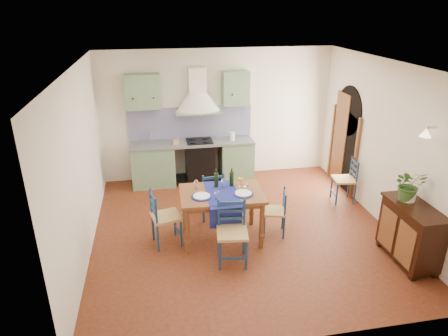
{
  "coord_description": "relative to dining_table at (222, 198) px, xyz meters",
  "views": [
    {
      "loc": [
        -1.38,
        -5.83,
        3.66
      ],
      "look_at": [
        -0.26,
        0.3,
        1.06
      ],
      "focal_mm": 32.0,
      "sensor_mm": 36.0,
      "label": 1
    }
  ],
  "objects": [
    {
      "name": "chair_near",
      "position": [
        0.04,
        -0.64,
        -0.25
      ],
      "size": [
        0.51,
        0.51,
        0.97
      ],
      "color": "navy",
      "rests_on": "ground"
    },
    {
      "name": "chair_spare",
      "position": [
        2.62,
        0.91,
        -0.29
      ],
      "size": [
        0.46,
        0.46,
        0.88
      ],
      "color": "navy",
      "rests_on": "ground"
    },
    {
      "name": "chair_far",
      "position": [
        -0.06,
        0.73,
        -0.27
      ],
      "size": [
        0.47,
        0.47,
        0.92
      ],
      "color": "navy",
      "rests_on": "ground"
    },
    {
      "name": "potted_plant",
      "position": [
        2.64,
        -0.91,
        0.43
      ],
      "size": [
        0.5,
        0.46,
        0.49
      ],
      "primitive_type": "imported",
      "rotation": [
        0.0,
        0.0,
        -0.19
      ],
      "color": "#345C25",
      "rests_on": "sideboard"
    },
    {
      "name": "dining_table",
      "position": [
        0.0,
        0.0,
        0.0
      ],
      "size": [
        1.36,
        1.02,
        1.16
      ],
      "color": "brown",
      "rests_on": "ground"
    },
    {
      "name": "sideboard",
      "position": [
        2.65,
        -1.12,
        -0.24
      ],
      "size": [
        0.5,
        1.05,
        0.94
      ],
      "color": "black",
      "rests_on": "ground"
    },
    {
      "name": "back_wall",
      "position": [
        -0.08,
        2.48,
        0.3
      ],
      "size": [
        5.0,
        0.96,
        2.8
      ],
      "color": "silver",
      "rests_on": "ground"
    },
    {
      "name": "ceiling",
      "position": [
        0.39,
        0.19,
        2.06
      ],
      "size": [
        5.0,
        5.0,
        0.01
      ],
      "primitive_type": "cube",
      "color": "silver",
      "rests_on": "back_wall"
    },
    {
      "name": "right_wall",
      "position": [
        2.88,
        0.47,
        0.59
      ],
      "size": [
        0.26,
        5.0,
        2.8
      ],
      "color": "silver",
      "rests_on": "ground"
    },
    {
      "name": "left_wall",
      "position": [
        -2.11,
        0.19,
        0.65
      ],
      "size": [
        0.04,
        5.0,
        2.8
      ],
      "primitive_type": "cube",
      "color": "silver",
      "rests_on": "ground"
    },
    {
      "name": "floor",
      "position": [
        0.39,
        0.19,
        -0.75
      ],
      "size": [
        5.0,
        5.0,
        0.0
      ],
      "primitive_type": "plane",
      "color": "#481E0F",
      "rests_on": "ground"
    },
    {
      "name": "chair_right",
      "position": [
        0.92,
        -0.01,
        -0.33
      ],
      "size": [
        0.46,
        0.46,
        0.81
      ],
      "color": "navy",
      "rests_on": "ground"
    },
    {
      "name": "chair_left",
      "position": [
        -0.94,
        0.01,
        -0.26
      ],
      "size": [
        0.52,
        0.52,
        0.94
      ],
      "color": "navy",
      "rests_on": "ground"
    }
  ]
}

